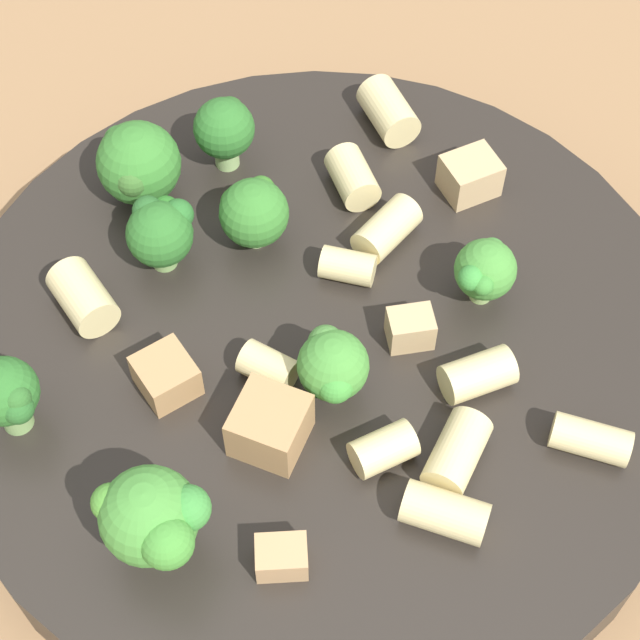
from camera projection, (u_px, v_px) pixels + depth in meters
ground_plane at (320, 377)px, 0.44m from camera, size 2.00×2.00×0.00m
pasta_bowl at (320, 353)px, 0.42m from camera, size 0.29×0.29×0.03m
broccoli_floret_0 at (153, 518)px, 0.34m from camera, size 0.04×0.03×0.04m
broccoli_floret_1 at (333, 366)px, 0.38m from camera, size 0.03×0.03×0.03m
broccoli_floret_2 at (4, 394)px, 0.37m from camera, size 0.03×0.02×0.04m
broccoli_floret_3 at (161, 230)px, 0.42m from camera, size 0.03×0.03×0.03m
broccoli_floret_4 at (138, 163)px, 0.43m from camera, size 0.04×0.04×0.04m
broccoli_floret_5 at (485, 270)px, 0.41m from camera, size 0.02×0.03×0.03m
broccoli_floret_6 at (253, 211)px, 0.42m from camera, size 0.03×0.03×0.03m
broccoli_floret_7 at (224, 128)px, 0.44m from camera, size 0.03×0.03×0.03m
rigatoni_0 at (268, 367)px, 0.40m from camera, size 0.02×0.02×0.01m
rigatoni_1 at (457, 452)px, 0.37m from camera, size 0.02×0.03×0.02m
rigatoni_2 at (353, 177)px, 0.45m from camera, size 0.03×0.03×0.02m
rigatoni_3 at (480, 367)px, 0.39m from camera, size 0.03×0.03×0.02m
rigatoni_4 at (445, 513)px, 0.36m from camera, size 0.03×0.02×0.02m
rigatoni_5 at (383, 449)px, 0.38m from camera, size 0.03×0.03×0.01m
rigatoni_6 at (387, 229)px, 0.43m from camera, size 0.02×0.03×0.02m
rigatoni_7 at (83, 297)px, 0.41m from camera, size 0.03×0.03×0.02m
rigatoni_8 at (388, 111)px, 0.47m from camera, size 0.03×0.03×0.02m
rigatoni_9 at (591, 439)px, 0.38m from camera, size 0.03×0.01×0.01m
rigatoni_10 at (355, 269)px, 0.42m from camera, size 0.02×0.02×0.01m
chicken_chunk_0 at (410, 328)px, 0.40m from camera, size 0.02×0.02×0.01m
chicken_chunk_1 at (271, 426)px, 0.38m from camera, size 0.02×0.02×0.02m
chicken_chunk_2 at (166, 376)px, 0.39m from camera, size 0.03×0.03×0.02m
chicken_chunk_3 at (282, 557)px, 0.35m from camera, size 0.02×0.02×0.01m
chicken_chunk_4 at (470, 176)px, 0.45m from camera, size 0.03×0.03×0.02m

